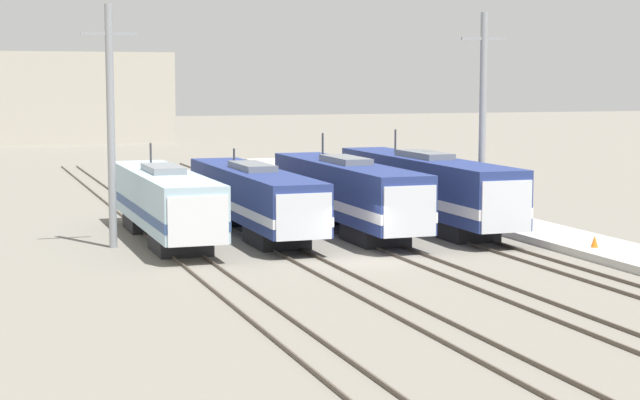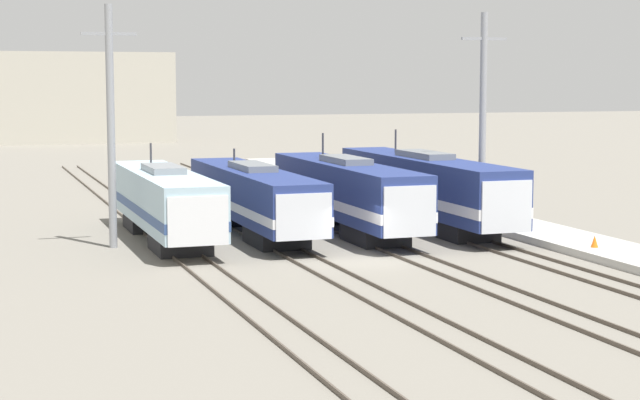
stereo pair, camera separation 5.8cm
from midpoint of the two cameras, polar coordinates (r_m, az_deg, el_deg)
ground_plane at (r=50.73m, az=2.34°, el=-3.26°), size 400.00×400.00×0.00m
rail_pair_far_left at (r=48.51m, az=-6.20°, el=-3.65°), size 1.51×120.00×0.15m
rail_pair_center_left at (r=49.86m, az=-0.42°, el=-3.34°), size 1.51×120.00×0.15m
rail_pair_center_right at (r=51.68m, az=5.01°, el=-3.01°), size 1.51×120.00×0.15m
rail_pair_far_right at (r=53.94m, az=10.02°, el=-2.69°), size 1.51×120.00×0.15m
locomotive_far_left at (r=56.96m, az=-8.20°, el=-0.15°), size 3.13×17.21×4.98m
locomotive_center_left at (r=58.99m, az=-3.45°, el=0.10°), size 3.06×18.66×4.49m
locomotive_center_right at (r=59.62m, az=1.57°, el=0.32°), size 3.01×18.10×5.38m
locomotive_far_right at (r=62.19m, az=5.79°, el=0.60°), size 3.04×19.90×5.47m
catenary_tower_left at (r=55.04m, az=-11.06°, el=4.00°), size 2.77×0.40×12.30m
catenary_tower_right at (r=61.44m, az=8.70°, el=4.29°), size 2.77×0.40×12.30m
platform at (r=56.13m, az=13.92°, el=-2.30°), size 4.00×120.00×0.39m
traffic_cone at (r=53.87m, az=14.47°, el=-2.15°), size 0.37×0.37×0.59m
depot_building at (r=149.06m, az=-12.71°, el=5.35°), size 24.74×9.23×12.16m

